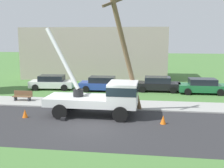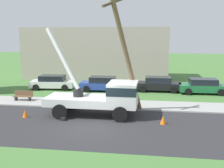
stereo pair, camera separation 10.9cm
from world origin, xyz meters
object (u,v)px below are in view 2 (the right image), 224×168
leaning_utility_pole (125,51)px  traffic_cone_behind (25,113)px  park_bench (23,96)px  traffic_cone_ahead (163,120)px  utility_truck (104,96)px  parked_sedan_black (158,84)px  parked_sedan_green (203,86)px  parked_sedan_blue (103,84)px  parked_sedan_white (53,82)px

leaning_utility_pole → traffic_cone_behind: bearing=-164.6°
park_bench → traffic_cone_ahead: bearing=-21.3°
utility_truck → parked_sedan_black: size_ratio=1.54×
leaning_utility_pole → parked_sedan_green: leaning_utility_pole is taller
parked_sedan_black → traffic_cone_ahead: bearing=-89.4°
parked_sedan_black → parked_sedan_green: size_ratio=0.99×
utility_truck → traffic_cone_ahead: (3.92, -1.28, -1.13)m
parked_sedan_green → parked_sedan_blue: bearing=-179.5°
traffic_cone_behind → parked_sedan_blue: (3.57, 9.59, 0.43)m
leaning_utility_pole → parked_sedan_green: bearing=49.9°
utility_truck → traffic_cone_behind: utility_truck is taller
utility_truck → parked_sedan_black: utility_truck is taller
parked_sedan_blue → parked_sedan_black: (5.41, 0.63, 0.00)m
traffic_cone_behind → park_bench: bearing=117.3°
traffic_cone_behind → parked_sedan_white: parked_sedan_white is taller
parked_sedan_green → park_bench: 16.27m
traffic_cone_behind → park_bench: (-2.20, 4.26, 0.18)m
parked_sedan_blue → parked_sedan_black: 5.44m
parked_sedan_blue → park_bench: size_ratio=2.76×
parked_sedan_green → utility_truck: bearing=-133.1°
utility_truck → parked_sedan_blue: size_ratio=1.53×
parked_sedan_white → parked_sedan_black: bearing=2.2°
traffic_cone_ahead → parked_sedan_white: (-10.78, 9.94, 0.43)m
park_bench → leaning_utility_pole: bearing=-15.8°
traffic_cone_ahead → parked_sedan_blue: parked_sedan_blue is taller
parked_sedan_green → park_bench: (-15.35, -5.41, -0.25)m
utility_truck → leaning_utility_pole: bearing=25.9°
traffic_cone_ahead → parked_sedan_white: bearing=137.3°
utility_truck → leaning_utility_pole: 3.35m
parked_sedan_green → parked_sedan_black: bearing=172.5°
leaning_utility_pole → parked_sedan_blue: leaning_utility_pole is taller
traffic_cone_behind → parked_sedan_black: 13.61m
parked_sedan_blue → traffic_cone_behind: bearing=-110.4°
traffic_cone_ahead → parked_sedan_black: parked_sedan_black is taller
park_bench → traffic_cone_behind: bearing=-62.7°
parked_sedan_black → park_bench: 12.67m
leaning_utility_pole → utility_truck: bearing=-154.1°
parked_sedan_black → leaning_utility_pole: bearing=-106.3°
leaning_utility_pole → parked_sedan_green: (6.63, 7.87, -3.68)m
parked_sedan_blue → parked_sedan_black: same height
parked_sedan_black → parked_sedan_green: bearing=-7.5°
leaning_utility_pole → parked_sedan_black: (2.46, 8.42, -3.68)m
leaning_utility_pole → parked_sedan_white: 12.04m
traffic_cone_ahead → parked_sedan_green: parked_sedan_green is taller
parked_sedan_green → park_bench: bearing=-160.6°
parked_sedan_white → traffic_cone_ahead: bearing=-42.7°
traffic_cone_ahead → parked_sedan_green: (4.06, 9.81, 0.43)m
leaning_utility_pole → traffic_cone_ahead: size_ratio=15.34×
traffic_cone_behind → parked_sedan_blue: size_ratio=0.13×
parked_sedan_green → park_bench: parked_sedan_green is taller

